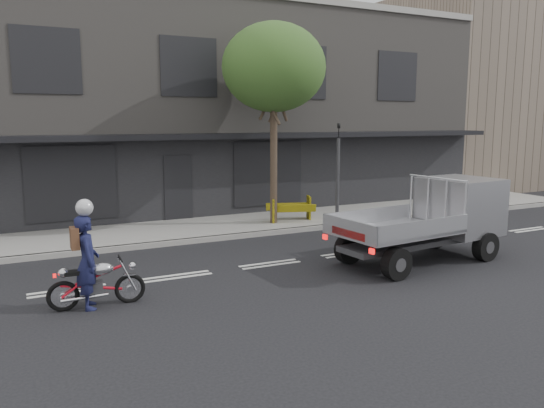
{
  "coord_description": "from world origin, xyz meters",
  "views": [
    {
      "loc": [
        -5.71,
        -11.66,
        3.61
      ],
      "look_at": [
        0.31,
        0.5,
        1.45
      ],
      "focal_mm": 35.0,
      "sensor_mm": 36.0,
      "label": 1
    }
  ],
  "objects_px": {
    "street_tree": "(274,68)",
    "rider": "(87,262)",
    "motorcycle": "(97,282)",
    "flatbed_ute": "(448,211)",
    "construction_barrier": "(294,209)",
    "traffic_light_pole": "(338,178)"
  },
  "relations": [
    {
      "from": "street_tree",
      "to": "rider",
      "type": "xyz_separation_m",
      "value": [
        -6.71,
        -5.46,
        -4.36
      ]
    },
    {
      "from": "street_tree",
      "to": "motorcycle",
      "type": "xyz_separation_m",
      "value": [
        -6.56,
        -5.46,
        -4.79
      ]
    },
    {
      "from": "street_tree",
      "to": "flatbed_ute",
      "type": "bearing_deg",
      "value": -66.78
    },
    {
      "from": "street_tree",
      "to": "construction_barrier",
      "type": "distance_m",
      "value": 4.75
    },
    {
      "from": "flatbed_ute",
      "to": "traffic_light_pole",
      "type": "bearing_deg",
      "value": 89.38
    },
    {
      "from": "rider",
      "to": "construction_barrier",
      "type": "bearing_deg",
      "value": -51.03
    },
    {
      "from": "street_tree",
      "to": "motorcycle",
      "type": "distance_m",
      "value": 9.79
    },
    {
      "from": "motorcycle",
      "to": "street_tree",
      "type": "bearing_deg",
      "value": 43.13
    },
    {
      "from": "street_tree",
      "to": "traffic_light_pole",
      "type": "relative_size",
      "value": 1.93
    },
    {
      "from": "rider",
      "to": "construction_barrier",
      "type": "relative_size",
      "value": 1.19
    },
    {
      "from": "rider",
      "to": "flatbed_ute",
      "type": "distance_m",
      "value": 9.11
    },
    {
      "from": "flatbed_ute",
      "to": "construction_barrier",
      "type": "bearing_deg",
      "value": 101.89
    },
    {
      "from": "motorcycle",
      "to": "rider",
      "type": "xyz_separation_m",
      "value": [
        -0.15,
        0.0,
        0.43
      ]
    },
    {
      "from": "construction_barrier",
      "to": "motorcycle",
      "type": "bearing_deg",
      "value": -143.87
    },
    {
      "from": "traffic_light_pole",
      "to": "flatbed_ute",
      "type": "xyz_separation_m",
      "value": [
        0.39,
        -4.72,
        -0.41
      ]
    },
    {
      "from": "traffic_light_pole",
      "to": "motorcycle",
      "type": "relative_size",
      "value": 1.89
    },
    {
      "from": "traffic_light_pole",
      "to": "construction_barrier",
      "type": "bearing_deg",
      "value": 151.48
    },
    {
      "from": "motorcycle",
      "to": "construction_barrier",
      "type": "height_order",
      "value": "construction_barrier"
    },
    {
      "from": "street_tree",
      "to": "rider",
      "type": "distance_m",
      "value": 9.69
    },
    {
      "from": "motorcycle",
      "to": "flatbed_ute",
      "type": "bearing_deg",
      "value": 2.66
    },
    {
      "from": "street_tree",
      "to": "flatbed_ute",
      "type": "xyz_separation_m",
      "value": [
        2.39,
        -5.57,
        -4.04
      ]
    },
    {
      "from": "motorcycle",
      "to": "flatbed_ute",
      "type": "height_order",
      "value": "flatbed_ute"
    }
  ]
}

